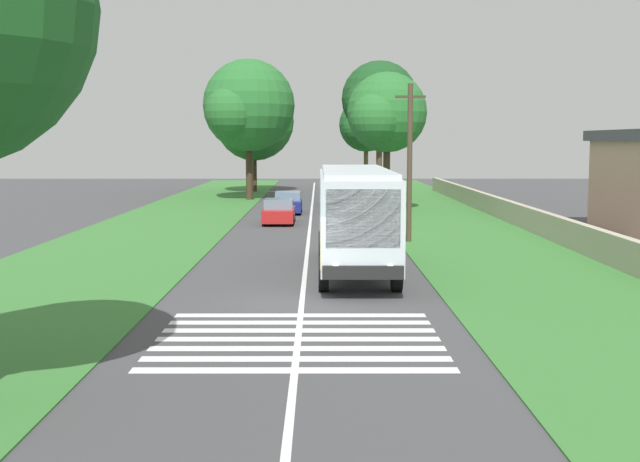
% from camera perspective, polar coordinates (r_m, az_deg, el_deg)
% --- Properties ---
extents(ground, '(160.00, 160.00, 0.00)m').
position_cam_1_polar(ground, '(24.20, -1.27, -4.99)').
color(ground, '#424244').
extents(grass_verge_left, '(120.00, 8.00, 0.04)m').
position_cam_1_polar(grass_verge_left, '(39.98, -12.65, -0.65)').
color(grass_verge_left, '#387533').
rests_on(grass_verge_left, ground).
extents(grass_verge_right, '(120.00, 8.00, 0.04)m').
position_cam_1_polar(grass_verge_right, '(39.77, 11.08, -0.65)').
color(grass_verge_right, '#387533').
rests_on(grass_verge_right, ground).
extents(centre_line, '(110.00, 0.16, 0.01)m').
position_cam_1_polar(centre_line, '(39.02, -0.81, -0.69)').
color(centre_line, silver).
rests_on(centre_line, ground).
extents(coach_bus, '(11.16, 2.62, 3.73)m').
position_cam_1_polar(coach_bus, '(29.64, 2.43, 1.26)').
color(coach_bus, silver).
rests_on(coach_bus, ground).
extents(zebra_crossing, '(5.85, 6.80, 0.01)m').
position_cam_1_polar(zebra_crossing, '(19.85, -1.53, -7.49)').
color(zebra_crossing, silver).
rests_on(zebra_crossing, ground).
extents(trailing_car_0, '(4.30, 1.78, 1.43)m').
position_cam_1_polar(trailing_car_0, '(47.31, -2.86, 1.33)').
color(trailing_car_0, '#B21E1E').
rests_on(trailing_car_0, ground).
extents(trailing_car_1, '(4.30, 1.78, 1.43)m').
position_cam_1_polar(trailing_car_1, '(54.09, -2.22, 1.95)').
color(trailing_car_1, navy).
rests_on(trailing_car_1, ground).
extents(trailing_car_2, '(4.30, 1.78, 1.43)m').
position_cam_1_polar(trailing_car_2, '(60.93, 1.01, 2.43)').
color(trailing_car_2, navy).
rests_on(trailing_car_2, ground).
extents(roadside_tree_left_0, '(8.75, 7.32, 10.18)m').
position_cam_1_polar(roadside_tree_left_0, '(77.36, -4.64, 7.44)').
color(roadside_tree_left_0, '#3D2D1E').
rests_on(roadside_tree_left_0, grass_verge_left).
extents(roadside_tree_left_1, '(8.31, 7.33, 11.18)m').
position_cam_1_polar(roadside_tree_left_1, '(66.52, -5.09, 8.52)').
color(roadside_tree_left_1, '#3D2D1E').
rests_on(roadside_tree_left_1, grass_verge_left).
extents(roadside_tree_right_0, '(7.14, 6.06, 11.06)m').
position_cam_1_polar(roadside_tree_right_0, '(66.59, 4.01, 8.97)').
color(roadside_tree_right_0, '#4C3826').
rests_on(roadside_tree_right_0, grass_verge_right).
extents(roadside_tree_right_1, '(6.34, 5.33, 9.25)m').
position_cam_1_polar(roadside_tree_right_1, '(55.32, 4.52, 8.04)').
color(roadside_tree_right_1, '#3D2D1E').
rests_on(roadside_tree_right_1, grass_verge_right).
extents(roadside_tree_right_2, '(6.58, 5.50, 9.10)m').
position_cam_1_polar(roadside_tree_right_2, '(84.55, 3.14, 7.26)').
color(roadside_tree_right_2, brown).
rests_on(roadside_tree_right_2, grass_verge_right).
extents(utility_pole, '(0.24, 1.40, 7.30)m').
position_cam_1_polar(utility_pole, '(38.47, 6.23, 4.89)').
color(utility_pole, '#473828').
rests_on(utility_pole, grass_verge_right).
extents(roadside_wall, '(70.00, 0.40, 1.22)m').
position_cam_1_polar(roadside_wall, '(45.30, 14.10, 0.91)').
color(roadside_wall, '#B2A893').
rests_on(roadside_wall, grass_verge_right).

